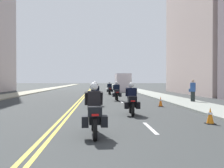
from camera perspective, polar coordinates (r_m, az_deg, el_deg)
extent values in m
plane|color=#353939|center=(49.53, -4.81, -1.25)|extent=(264.00, 264.00, 0.00)
cube|color=#9D9A83|center=(50.46, -14.19, -1.17)|extent=(2.74, 144.00, 0.12)
cube|color=gray|center=(49.95, 4.66, -1.17)|extent=(2.74, 144.00, 0.12)
cube|color=yellow|center=(49.53, -4.95, -1.25)|extent=(0.12, 132.00, 0.01)
cube|color=yellow|center=(49.53, -4.67, -1.25)|extent=(0.12, 132.00, 0.01)
cube|color=silver|center=(9.81, 8.20, -9.33)|extent=(0.14, 2.40, 0.01)
cube|color=silver|center=(15.68, 3.91, -5.54)|extent=(0.14, 2.40, 0.01)
cube|color=silver|center=(21.63, 1.98, -3.81)|extent=(0.14, 2.40, 0.01)
cube|color=silver|center=(27.59, 0.90, -2.82)|extent=(0.14, 2.40, 0.01)
cube|color=silver|center=(33.57, 0.19, -2.19)|extent=(0.14, 2.40, 0.01)
cube|color=silver|center=(39.56, -0.29, -1.74)|extent=(0.14, 2.40, 0.01)
cube|color=silver|center=(45.55, -0.65, -1.42)|extent=(0.14, 2.40, 0.01)
cube|color=silver|center=(51.54, -0.93, -1.17)|extent=(0.14, 2.40, 0.01)
cube|color=silver|center=(57.53, -1.15, -0.97)|extent=(0.14, 2.40, 0.01)
cylinder|color=black|center=(9.24, -4.12, -7.90)|extent=(0.14, 0.67, 0.66)
cylinder|color=black|center=(7.66, -3.68, -9.70)|extent=(0.14, 0.67, 0.66)
cube|color=silver|center=(9.20, -4.12, -5.73)|extent=(0.16, 0.33, 0.04)
cube|color=black|center=(8.41, -3.92, -6.83)|extent=(0.39, 1.24, 0.40)
cube|color=black|center=(7.66, -3.71, -5.91)|extent=(0.42, 0.38, 0.28)
cube|color=red|center=(7.48, -3.64, -6.69)|extent=(0.20, 0.04, 0.06)
cube|color=black|center=(7.94, -5.82, -8.02)|extent=(0.22, 0.45, 0.32)
cube|color=black|center=(7.96, -1.75, -7.99)|extent=(0.22, 0.45, 0.32)
cube|color=#B2C1CC|center=(8.88, -4.06, -3.96)|extent=(0.37, 0.14, 0.36)
cube|color=black|center=(8.31, -3.91, -3.52)|extent=(0.41, 0.28, 0.58)
cylinder|color=black|center=(8.45, -5.58, -3.12)|extent=(0.12, 0.29, 0.45)
cylinder|color=black|center=(8.46, -2.33, -3.10)|extent=(0.12, 0.29, 0.45)
sphere|color=white|center=(8.32, -3.92, -0.55)|extent=(0.26, 0.26, 0.26)
cylinder|color=black|center=(14.18, 3.94, -4.88)|extent=(0.13, 0.67, 0.66)
cylinder|color=black|center=(12.72, 4.49, -5.53)|extent=(0.13, 0.67, 0.66)
cube|color=silver|center=(14.15, 3.95, -3.46)|extent=(0.15, 0.33, 0.04)
cube|color=black|center=(13.42, 4.20, -4.00)|extent=(0.36, 1.13, 0.40)
cube|color=black|center=(12.75, 4.46, -3.26)|extent=(0.41, 0.38, 0.28)
cube|color=red|center=(12.57, 4.54, -3.68)|extent=(0.20, 0.04, 0.06)
cube|color=black|center=(12.97, 3.14, -4.60)|extent=(0.22, 0.45, 0.32)
cube|color=black|center=(13.02, 5.60, -4.59)|extent=(0.22, 0.45, 0.32)
cube|color=#B2C1CC|center=(13.87, 4.04, -2.27)|extent=(0.36, 0.14, 0.36)
cube|color=black|center=(13.34, 4.22, -1.98)|extent=(0.41, 0.28, 0.55)
cylinder|color=black|center=(13.47, 3.15, -1.74)|extent=(0.11, 0.28, 0.45)
cylinder|color=black|center=(13.51, 5.18, -1.74)|extent=(0.11, 0.28, 0.45)
sphere|color=white|center=(13.36, 4.21, -0.20)|extent=(0.26, 0.26, 0.26)
cylinder|color=black|center=(19.20, -3.53, -3.44)|extent=(0.13, 0.64, 0.64)
cylinder|color=black|center=(17.63, -3.78, -3.81)|extent=(0.13, 0.64, 0.64)
cube|color=silver|center=(19.18, -3.54, -2.43)|extent=(0.15, 0.33, 0.04)
cube|color=black|center=(18.40, -3.65, -2.75)|extent=(0.37, 1.21, 0.40)
cube|color=black|center=(17.68, -3.77, -2.18)|extent=(0.41, 0.38, 0.28)
cube|color=red|center=(17.49, -3.80, -2.47)|extent=(0.20, 0.04, 0.06)
cube|color=black|center=(17.95, -4.62, -3.16)|extent=(0.22, 0.45, 0.32)
cube|color=black|center=(17.92, -2.83, -3.16)|extent=(0.22, 0.45, 0.32)
cube|color=#B2C1CC|center=(18.88, -3.58, -1.50)|extent=(0.36, 0.14, 0.36)
cube|color=black|center=(18.32, -3.66, -1.21)|extent=(0.41, 0.28, 0.59)
cylinder|color=black|center=(18.48, -4.38, -1.04)|extent=(0.11, 0.28, 0.45)
cylinder|color=black|center=(18.46, -2.89, -1.04)|extent=(0.11, 0.28, 0.45)
sphere|color=white|center=(18.34, -3.66, 0.15)|extent=(0.26, 0.26, 0.26)
cylinder|color=black|center=(23.62, 0.81, -2.63)|extent=(0.11, 0.66, 0.66)
cylinder|color=black|center=(22.06, 1.14, -2.87)|extent=(0.11, 0.66, 0.66)
cube|color=silver|center=(23.60, 0.81, -1.78)|extent=(0.14, 0.32, 0.04)
cube|color=black|center=(22.82, 0.97, -2.04)|extent=(0.34, 1.20, 0.40)
cube|color=black|center=(22.11, 1.12, -1.56)|extent=(0.41, 0.37, 0.28)
cube|color=red|center=(21.92, 1.17, -1.79)|extent=(0.20, 0.03, 0.06)
cube|color=black|center=(22.34, 0.35, -2.36)|extent=(0.21, 0.44, 0.32)
cube|color=black|center=(22.39, 1.78, -2.36)|extent=(0.21, 0.44, 0.32)
cube|color=#B2C1CC|center=(23.31, 0.86, -1.05)|extent=(0.36, 0.13, 0.36)
cube|color=black|center=(22.75, 0.98, -0.82)|extent=(0.40, 0.27, 0.58)
cylinder|color=black|center=(22.88, 0.35, -0.69)|extent=(0.10, 0.28, 0.45)
cylinder|color=black|center=(22.92, 1.54, -0.69)|extent=(0.10, 0.28, 0.45)
sphere|color=white|center=(22.78, 0.97, 0.25)|extent=(0.26, 0.26, 0.26)
cylinder|color=black|center=(28.10, -3.70, -2.10)|extent=(0.16, 0.66, 0.65)
cylinder|color=black|center=(26.61, -3.58, -2.26)|extent=(0.16, 0.66, 0.65)
cube|color=silver|center=(28.09, -3.70, -1.40)|extent=(0.16, 0.33, 0.04)
cube|color=black|center=(27.34, -3.64, -1.59)|extent=(0.37, 1.15, 0.40)
cube|color=black|center=(26.66, -3.59, -1.18)|extent=(0.42, 0.38, 0.28)
cube|color=red|center=(26.48, -3.57, -1.37)|extent=(0.20, 0.04, 0.06)
cube|color=black|center=(26.89, -4.20, -1.85)|extent=(0.22, 0.45, 0.32)
cube|color=black|center=(26.91, -3.01, -1.84)|extent=(0.22, 0.45, 0.32)
cube|color=#B2C1CC|center=(27.81, -3.68, -0.77)|extent=(0.37, 0.14, 0.36)
cube|color=black|center=(27.28, -3.64, -0.59)|extent=(0.41, 0.28, 0.56)
cylinder|color=black|center=(27.42, -4.15, -0.48)|extent=(0.11, 0.29, 0.45)
cylinder|color=black|center=(27.44, -3.15, -0.48)|extent=(0.11, 0.29, 0.45)
sphere|color=black|center=(27.30, -3.64, 0.29)|extent=(0.26, 0.26, 0.26)
cylinder|color=black|center=(33.25, -0.66, -1.66)|extent=(0.15, 0.66, 0.65)
cylinder|color=black|center=(31.64, -0.39, -1.78)|extent=(0.15, 0.66, 0.65)
cube|color=silver|center=(33.24, -0.66, -1.06)|extent=(0.16, 0.33, 0.04)
cube|color=black|center=(32.44, -0.53, -1.22)|extent=(0.38, 1.24, 0.40)
cube|color=black|center=(31.71, -0.41, -0.87)|extent=(0.42, 0.38, 0.28)
cube|color=red|center=(31.52, -0.37, -1.03)|extent=(0.20, 0.04, 0.06)
cube|color=black|center=(31.93, -0.95, -1.43)|extent=(0.22, 0.45, 0.32)
cube|color=black|center=(31.98, 0.05, -1.43)|extent=(0.22, 0.45, 0.32)
cube|color=#B2C1CC|center=(32.94, -0.61, -0.53)|extent=(0.37, 0.14, 0.36)
cube|color=black|center=(32.37, -0.52, -0.42)|extent=(0.41, 0.28, 0.51)
cylinder|color=black|center=(32.50, -0.97, -0.33)|extent=(0.11, 0.29, 0.45)
cylinder|color=black|center=(32.54, -0.12, -0.33)|extent=(0.11, 0.29, 0.45)
sphere|color=white|center=(32.40, -0.53, 0.28)|extent=(0.26, 0.26, 0.26)
cube|color=black|center=(11.30, 20.40, -7.98)|extent=(0.36, 0.36, 0.03)
cone|color=orange|center=(11.25, 20.40, -6.33)|extent=(0.29, 0.29, 0.63)
cylinder|color=white|center=(11.24, 20.41, -5.95)|extent=(0.19, 0.19, 0.08)
cube|color=black|center=(17.78, 10.43, -4.77)|extent=(0.31, 0.31, 0.03)
cone|color=orange|center=(17.75, 10.43, -3.67)|extent=(0.25, 0.25, 0.66)
cylinder|color=white|center=(17.74, 10.44, -3.41)|extent=(0.17, 0.17, 0.08)
cube|color=#242C2B|center=(21.29, 17.02, -2.75)|extent=(0.34, 0.33, 0.87)
cube|color=#3158A0|center=(21.26, 17.03, -0.65)|extent=(0.42, 0.39, 0.69)
sphere|color=tan|center=(21.26, 17.04, 0.61)|extent=(0.22, 0.22, 0.22)
cube|color=#2E568F|center=(21.33, 16.46, -1.30)|extent=(0.19, 0.17, 0.24)
cube|color=silver|center=(44.95, 1.97, -0.05)|extent=(2.00, 1.80, 2.20)
cube|color=silver|center=(41.96, 2.32, 0.30)|extent=(2.20, 5.20, 2.80)
cylinder|color=black|center=(44.56, 2.01, -0.89)|extent=(2.00, 0.90, 0.90)
cylinder|color=black|center=(40.38, 2.53, -1.06)|extent=(2.00, 0.90, 0.90)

